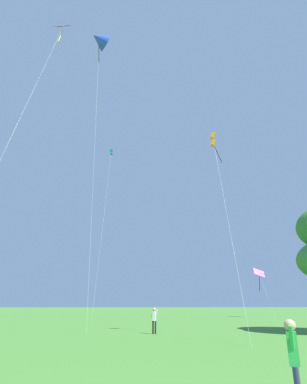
{
  "coord_description": "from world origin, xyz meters",
  "views": [
    {
      "loc": [
        0.5,
        -4.01,
        1.77
      ],
      "look_at": [
        3.55,
        28.45,
        13.11
      ],
      "focal_mm": 30.21,
      "sensor_mm": 36.0,
      "label": 1
    }
  ],
  "objects_px": {
    "kite_red_high": "(59,35)",
    "kite_orange_box": "(214,142)",
    "person_foreground_watcher": "(154,318)",
    "kite_blue_delta": "(99,40)",
    "person_with_spool": "(294,356)",
    "kite_teal_box": "(111,155)",
    "kite_pink_low": "(259,276)"
  },
  "relations": [
    {
      "from": "kite_red_high",
      "to": "kite_orange_box",
      "type": "bearing_deg",
      "value": -5.45
    },
    {
      "from": "kite_red_high",
      "to": "person_foreground_watcher",
      "type": "relative_size",
      "value": 15.87
    },
    {
      "from": "kite_orange_box",
      "to": "kite_blue_delta",
      "type": "bearing_deg",
      "value": 146.47
    },
    {
      "from": "kite_orange_box",
      "to": "person_with_spool",
      "type": "distance_m",
      "value": 18.88
    },
    {
      "from": "kite_red_high",
      "to": "person_foreground_watcher",
      "type": "height_order",
      "value": "kite_red_high"
    },
    {
      "from": "kite_orange_box",
      "to": "kite_red_high",
      "type": "xyz_separation_m",
      "value": [
        -12.08,
        1.15,
        9.84
      ]
    },
    {
      "from": "person_with_spool",
      "to": "person_foreground_watcher",
      "type": "height_order",
      "value": "person_foreground_watcher"
    },
    {
      "from": "kite_teal_box",
      "to": "kite_pink_low",
      "type": "bearing_deg",
      "value": 2.33
    },
    {
      "from": "kite_teal_box",
      "to": "kite_blue_delta",
      "type": "bearing_deg",
      "value": -92.14
    },
    {
      "from": "kite_pink_low",
      "to": "person_foreground_watcher",
      "type": "height_order",
      "value": "kite_pink_low"
    },
    {
      "from": "kite_orange_box",
      "to": "kite_blue_delta",
      "type": "height_order",
      "value": "kite_blue_delta"
    },
    {
      "from": "kite_pink_low",
      "to": "kite_red_high",
      "type": "bearing_deg",
      "value": -135.28
    },
    {
      "from": "person_with_spool",
      "to": "person_foreground_watcher",
      "type": "distance_m",
      "value": 15.84
    },
    {
      "from": "kite_teal_box",
      "to": "person_foreground_watcher",
      "type": "bearing_deg",
      "value": -79.57
    },
    {
      "from": "kite_pink_low",
      "to": "person_with_spool",
      "type": "distance_m",
      "value": 44.55
    },
    {
      "from": "kite_blue_delta",
      "to": "person_foreground_watcher",
      "type": "height_order",
      "value": "kite_blue_delta"
    },
    {
      "from": "kite_blue_delta",
      "to": "kite_teal_box",
      "type": "xyz_separation_m",
      "value": [
        0.73,
        19.55,
        -3.67
      ]
    },
    {
      "from": "kite_orange_box",
      "to": "person_with_spool",
      "type": "xyz_separation_m",
      "value": [
        -3.22,
        -14.25,
        -11.96
      ]
    },
    {
      "from": "kite_pink_low",
      "to": "person_with_spool",
      "type": "bearing_deg",
      "value": -112.47
    },
    {
      "from": "kite_orange_box",
      "to": "person_foreground_watcher",
      "type": "relative_size",
      "value": 8.77
    },
    {
      "from": "kite_orange_box",
      "to": "kite_teal_box",
      "type": "height_order",
      "value": "kite_teal_box"
    },
    {
      "from": "kite_teal_box",
      "to": "kite_pink_low",
      "type": "distance_m",
      "value": 28.78
    },
    {
      "from": "kite_teal_box",
      "to": "kite_pink_low",
      "type": "xyz_separation_m",
      "value": [
        22.35,
        0.91,
        -18.12
      ]
    },
    {
      "from": "kite_blue_delta",
      "to": "person_foreground_watcher",
      "type": "xyz_separation_m",
      "value": [
        5.19,
        -4.66,
        -26.54
      ]
    },
    {
      "from": "person_with_spool",
      "to": "kite_blue_delta",
      "type": "bearing_deg",
      "value": 106.73
    },
    {
      "from": "kite_blue_delta",
      "to": "person_with_spool",
      "type": "bearing_deg",
      "value": -73.27
    },
    {
      "from": "kite_teal_box",
      "to": "kite_red_high",
      "type": "distance_m",
      "value": 24.88
    },
    {
      "from": "kite_red_high",
      "to": "person_with_spool",
      "type": "height_order",
      "value": "kite_red_high"
    },
    {
      "from": "kite_blue_delta",
      "to": "person_foreground_watcher",
      "type": "bearing_deg",
      "value": -41.91
    },
    {
      "from": "person_foreground_watcher",
      "to": "person_with_spool",
      "type": "bearing_deg",
      "value": -86.51
    },
    {
      "from": "kite_teal_box",
      "to": "person_with_spool",
      "type": "height_order",
      "value": "kite_teal_box"
    },
    {
      "from": "kite_blue_delta",
      "to": "kite_pink_low",
      "type": "height_order",
      "value": "kite_blue_delta"
    }
  ]
}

